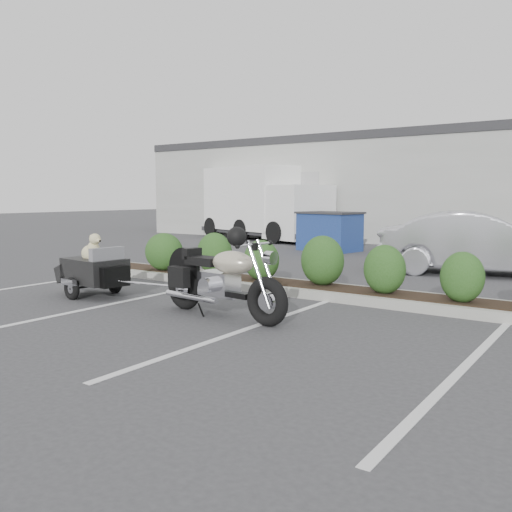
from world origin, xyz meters
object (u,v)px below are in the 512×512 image
Objects in this scene: sedan at (477,243)px; dumpster at (329,231)px; delivery_truck at (264,204)px; motorcycle at (221,280)px; pet_trailer at (94,269)px.

dumpster is at bearing 45.98° from sedan.
delivery_truck is (-4.25, 2.62, 0.75)m from dumpster.
sedan is 5.72m from dumpster.
sedan is 10.73m from delivery_truck.
motorcycle is 1.13× the size of dumpster.
pet_trailer is at bearing -77.92° from dumpster.
delivery_truck reaches higher than dumpster.
pet_trailer is 0.91× the size of dumpster.
pet_trailer is (-2.78, 0.03, -0.07)m from motorcycle.
motorcycle reaches higher than dumpster.
motorcycle is 6.73m from sedan.
motorcycle is 9.70m from dumpster.
motorcycle is at bearing -40.75° from delivery_truck.
dumpster is at bearing -14.05° from delivery_truck.
motorcycle is 0.55× the size of sedan.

